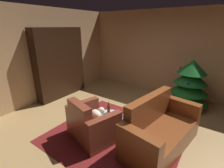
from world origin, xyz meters
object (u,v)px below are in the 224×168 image
coffee_table (110,119)px  couch_red (159,131)px  bottle_on_table (109,109)px  book_stack_on_table (111,116)px  bookshelf_unit (63,62)px  decorated_tree (190,84)px  armchair_red (92,124)px

coffee_table → couch_red: bearing=13.7°
bottle_on_table → couch_red: bearing=6.2°
book_stack_on_table → bottle_on_table: bottle_on_table is taller
bookshelf_unit → decorated_tree: bookshelf_unit is taller
armchair_red → coffee_table: (0.23, 0.31, 0.06)m
armchair_red → bookshelf_unit: bearing=152.2°
armchair_red → bottle_on_table: armchair_red is taller
bookshelf_unit → coffee_table: bearing=-19.5°
bookshelf_unit → book_stack_on_table: 2.73m
book_stack_on_table → armchair_red: bearing=-131.8°
bookshelf_unit → decorated_tree: bearing=21.2°
couch_red → coffee_table: 1.00m
coffee_table → decorated_tree: decorated_tree is taller
bookshelf_unit → book_stack_on_table: size_ratio=9.66×
armchair_red → bottle_on_table: 0.48m
armchair_red → decorated_tree: (1.28, 2.55, 0.37)m
coffee_table → decorated_tree: bearing=64.7°
armchair_red → book_stack_on_table: 0.41m
coffee_table → bottle_on_table: size_ratio=2.47×
armchair_red → coffee_table: 0.39m
decorated_tree → book_stack_on_table: bearing=-114.4°
decorated_tree → bookshelf_unit: bearing=-158.8°
couch_red → bottle_on_table: 1.11m
bookshelf_unit → armchair_red: 2.65m
bookshelf_unit → bottle_on_table: (2.35, -0.76, -0.58)m
bookshelf_unit → book_stack_on_table: (2.50, -0.90, -0.65)m
couch_red → bookshelf_unit: bearing=169.5°
book_stack_on_table → couch_red: bearing=15.4°
coffee_table → book_stack_on_table: bearing=-34.8°
bookshelf_unit → bottle_on_table: bearing=-17.8°
armchair_red → couch_red: bearing=24.5°
couch_red → book_stack_on_table: bearing=-164.6°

